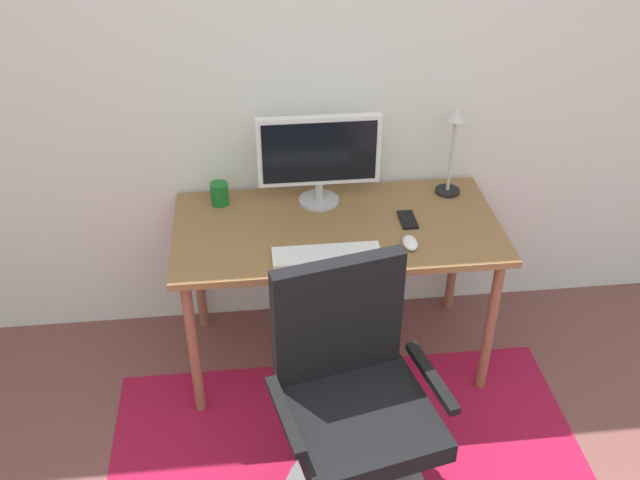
# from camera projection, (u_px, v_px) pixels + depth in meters

# --- Properties ---
(wall_back) EXTENTS (6.00, 0.10, 2.60)m
(wall_back) POSITION_uv_depth(u_px,v_px,m) (308.00, 60.00, 3.00)
(wall_back) COLOR silver
(wall_back) RESTS_ON ground
(area_rug) EXTENTS (1.92, 1.34, 0.01)m
(area_rug) POSITION_uv_depth(u_px,v_px,m) (352.00, 480.00, 2.79)
(area_rug) COLOR #A11437
(area_rug) RESTS_ON ground
(desk) EXTENTS (1.37, 0.68, 0.73)m
(desk) POSITION_uv_depth(u_px,v_px,m) (337.00, 240.00, 3.03)
(desk) COLOR olive
(desk) RESTS_ON ground
(monitor) EXTENTS (0.53, 0.18, 0.41)m
(monitor) POSITION_uv_depth(u_px,v_px,m) (319.00, 154.00, 3.02)
(monitor) COLOR #B2B2B7
(monitor) RESTS_ON desk
(keyboard) EXTENTS (0.43, 0.13, 0.02)m
(keyboard) POSITION_uv_depth(u_px,v_px,m) (327.00, 255.00, 2.79)
(keyboard) COLOR white
(keyboard) RESTS_ON desk
(computer_mouse) EXTENTS (0.06, 0.10, 0.03)m
(computer_mouse) POSITION_uv_depth(u_px,v_px,m) (410.00, 243.00, 2.85)
(computer_mouse) COLOR white
(computer_mouse) RESTS_ON desk
(coffee_cup) EXTENTS (0.08, 0.08, 0.10)m
(coffee_cup) POSITION_uv_depth(u_px,v_px,m) (220.00, 194.00, 3.11)
(coffee_cup) COLOR #166725
(coffee_cup) RESTS_ON desk
(cell_phone) EXTENTS (0.07, 0.14, 0.01)m
(cell_phone) POSITION_uv_depth(u_px,v_px,m) (408.00, 220.00, 3.02)
(cell_phone) COLOR black
(cell_phone) RESTS_ON desk
(desk_lamp) EXTENTS (0.11, 0.11, 0.42)m
(desk_lamp) POSITION_uv_depth(u_px,v_px,m) (454.00, 133.00, 3.05)
(desk_lamp) COLOR black
(desk_lamp) RESTS_ON desk
(office_chair) EXTENTS (0.63, 0.59, 0.99)m
(office_chair) POSITION_uv_depth(u_px,v_px,m) (353.00, 419.00, 2.53)
(office_chair) COLOR slate
(office_chair) RESTS_ON ground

